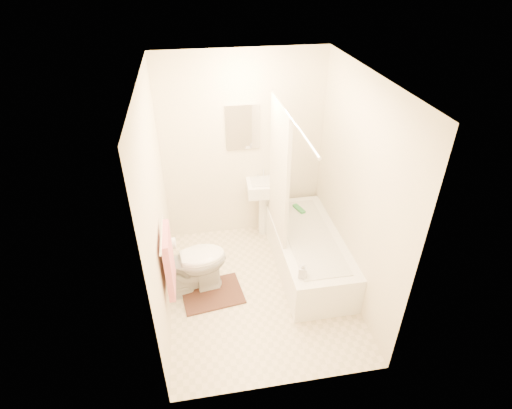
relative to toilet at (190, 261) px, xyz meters
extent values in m
plane|color=beige|center=(0.75, -0.16, -0.40)|extent=(2.40, 2.40, 0.00)
plane|color=white|center=(0.75, -0.16, 2.00)|extent=(2.40, 2.40, 0.00)
cube|color=beige|center=(0.75, 1.04, 0.80)|extent=(2.00, 0.02, 2.40)
cube|color=beige|center=(-0.25, -0.16, 0.80)|extent=(0.02, 2.40, 2.40)
cube|color=beige|center=(1.75, -0.16, 0.80)|extent=(0.02, 2.40, 2.40)
cube|color=white|center=(0.75, 1.02, 1.10)|extent=(0.40, 0.03, 0.55)
cylinder|color=silver|center=(1.05, -0.06, 1.60)|extent=(0.03, 1.70, 0.03)
cube|color=silver|center=(1.05, 0.34, 0.82)|extent=(0.04, 0.80, 1.55)
cylinder|color=silver|center=(-0.21, -0.41, 0.70)|extent=(0.02, 0.60, 0.02)
cube|color=#CC7266|center=(-0.18, -0.41, 0.38)|extent=(0.06, 0.45, 0.66)
cylinder|color=white|center=(-0.18, -0.04, 0.30)|extent=(0.11, 0.12, 0.12)
imported|color=white|center=(0.00, 0.00, 0.00)|extent=(0.87, 0.57, 0.80)
cube|color=#4B2620|center=(0.21, -0.14, -0.39)|extent=(0.72, 0.58, 0.02)
imported|color=silver|center=(1.12, -0.51, 0.16)|extent=(0.10, 0.10, 0.18)
cube|color=green|center=(1.41, 0.67, 0.09)|extent=(0.13, 0.22, 0.04)
camera|label=1|loc=(0.15, -3.41, 2.90)|focal=28.00mm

